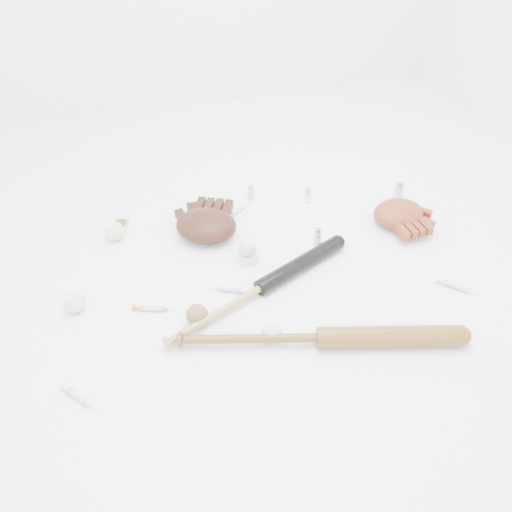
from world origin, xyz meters
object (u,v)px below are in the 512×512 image
object	(u,v)px
bat_dark	(261,288)
pedestal	(248,257)
bat_wood	(320,338)
glove_dark	(206,225)

from	to	relation	value
bat_dark	pedestal	xyz separation A→B (m)	(0.00, 0.18, -0.01)
bat_wood	pedestal	size ratio (longest dim) A/B	14.74
glove_dark	bat_wood	bearing A→B (deg)	-44.28
glove_dark	pedestal	world-z (taller)	glove_dark
bat_dark	glove_dark	size ratio (longest dim) A/B	2.85
glove_dark	pedestal	distance (m)	0.23
glove_dark	pedestal	xyz separation A→B (m)	(0.12, -0.20, -0.03)
bat_wood	glove_dark	bearing A→B (deg)	124.65
glove_dark	pedestal	bearing A→B (deg)	-32.64
bat_wood	bat_dark	bearing A→B (deg)	128.02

